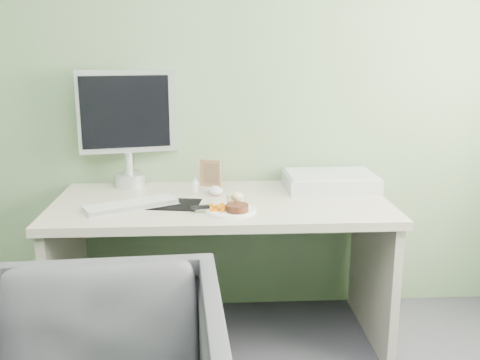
{
  "coord_description": "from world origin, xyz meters",
  "views": [
    {
      "loc": [
        -0.05,
        -0.84,
        1.44
      ],
      "look_at": [
        0.08,
        1.5,
        0.86
      ],
      "focal_mm": 40.0,
      "sensor_mm": 36.0,
      "label": 1
    }
  ],
  "objects": [
    {
      "name": "potato_pile",
      "position": [
        0.07,
        1.49,
        0.77
      ],
      "size": [
        0.12,
        0.09,
        0.06
      ],
      "primitive_type": "ellipsoid",
      "rotation": [
        0.0,
        0.0,
        -0.17
      ],
      "color": "tan",
      "rests_on": "plate"
    },
    {
      "name": "mousepad",
      "position": [
        -0.22,
        1.56,
        0.73
      ],
      "size": [
        0.26,
        0.23,
        0.0
      ],
      "primitive_type": "cube",
      "rotation": [
        0.0,
        0.0,
        -0.16
      ],
      "color": "black",
      "rests_on": "desk"
    },
    {
      "name": "photo_frame",
      "position": [
        -0.05,
        1.89,
        0.8
      ],
      "size": [
        0.11,
        0.06,
        0.14
      ],
      "primitive_type": "cube",
      "rotation": [
        0.0,
        0.0,
        -0.41
      ],
      "color": "#936244",
      "rests_on": "desk"
    },
    {
      "name": "scanner",
      "position": [
        0.57,
        1.82,
        0.77
      ],
      "size": [
        0.47,
        0.32,
        0.07
      ],
      "primitive_type": "cube",
      "rotation": [
        0.0,
        0.0,
        0.02
      ],
      "color": "#B2B4BA",
      "rests_on": "desk"
    },
    {
      "name": "wall_back",
      "position": [
        0.0,
        2.0,
        1.35
      ],
      "size": [
        3.5,
        0.0,
        3.5
      ],
      "primitive_type": "plane",
      "rotation": [
        1.57,
        0.0,
        0.0
      ],
      "color": "#68825B",
      "rests_on": "floor"
    },
    {
      "name": "carrot_heap",
      "position": [
        -0.02,
        1.42,
        0.76
      ],
      "size": [
        0.07,
        0.06,
        0.04
      ],
      "primitive_type": "cube",
      "rotation": [
        0.0,
        0.0,
        0.27
      ],
      "color": "orange",
      "rests_on": "plate"
    },
    {
      "name": "computer_mouse",
      "position": [
        -0.03,
        1.74,
        0.75
      ],
      "size": [
        0.09,
        0.13,
        0.04
      ],
      "primitive_type": "ellipsoid",
      "rotation": [
        0.0,
        0.0,
        0.22
      ],
      "color": "white",
      "rests_on": "desk"
    },
    {
      "name": "keyboard",
      "position": [
        -0.41,
        1.52,
        0.75
      ],
      "size": [
        0.43,
        0.31,
        0.02
      ],
      "primitive_type": "cube",
      "rotation": [
        0.0,
        0.0,
        0.49
      ],
      "color": "white",
      "rests_on": "desk"
    },
    {
      "name": "monitor",
      "position": [
        -0.48,
        1.94,
        1.07
      ],
      "size": [
        0.5,
        0.18,
        0.6
      ],
      "rotation": [
        0.0,
        0.0,
        0.21
      ],
      "color": "silver",
      "rests_on": "desk"
    },
    {
      "name": "desk",
      "position": [
        0.0,
        1.62,
        0.55
      ],
      "size": [
        1.6,
        0.75,
        0.73
      ],
      "color": "beige",
      "rests_on": "floor"
    },
    {
      "name": "eyedrop_bottle",
      "position": [
        -0.13,
        1.78,
        0.76
      ],
      "size": [
        0.03,
        0.03,
        0.08
      ],
      "color": "white",
      "rests_on": "desk"
    },
    {
      "name": "steak_knife",
      "position": [
        -0.07,
        1.44,
        0.75
      ],
      "size": [
        0.21,
        0.07,
        0.02
      ],
      "rotation": [
        0.0,
        0.0,
        0.26
      ],
      "color": "silver",
      "rests_on": "plate"
    },
    {
      "name": "steak",
      "position": [
        0.07,
        1.4,
        0.76
      ],
      "size": [
        0.11,
        0.11,
        0.03
      ],
      "primitive_type": "cylinder",
      "rotation": [
        0.0,
        0.0,
        0.06
      ],
      "color": "black",
      "rests_on": "plate"
    },
    {
      "name": "plate",
      "position": [
        0.04,
        1.44,
        0.74
      ],
      "size": [
        0.23,
        0.23,
        0.01
      ],
      "primitive_type": "cylinder",
      "color": "white",
      "rests_on": "desk"
    }
  ]
}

